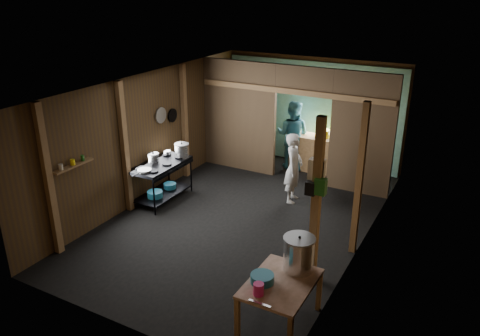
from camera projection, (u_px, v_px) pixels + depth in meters
The scene contains 42 objects.
floor at pixel (245, 217), 9.21m from camera, with size 4.50×7.00×0.00m, color black.
ceiling at pixel (245, 84), 8.23m from camera, with size 4.50×7.00×0.00m, color #2D2B2A.
wall_back at pixel (312, 111), 11.57m from camera, with size 4.50×0.00×2.60m, color #483117.
wall_front at pixel (113, 241), 5.87m from camera, with size 4.50×0.00×2.60m, color #483117.
wall_left at pixel (148, 136), 9.71m from camera, with size 0.00×7.00×2.60m, color #483117.
wall_right at pixel (367, 177), 7.72m from camera, with size 0.00×7.00×2.60m, color #483117.
partition_left at pixel (239, 116), 11.10m from camera, with size 1.85×0.10×2.60m, color brown.
partition_right at pixel (362, 135), 9.81m from camera, with size 1.35×0.10×2.60m, color brown.
partition_header at pixel (304, 80), 10.03m from camera, with size 1.30×0.10×0.60m, color brown.
turquoise_panel at pixel (311, 113), 11.54m from camera, with size 4.40×0.06×2.50m, color #7AC7BB.
back_counter at pixel (314, 153), 11.32m from camera, with size 1.20×0.50×0.85m, color #997346.
wall_clock at pixel (322, 88), 11.15m from camera, with size 0.20×0.20×0.03m, color beige.
post_left_a at pixel (49, 181), 7.57m from camera, with size 0.10×0.12×2.60m, color #997346.
post_left_b at pixel (125, 148), 9.03m from camera, with size 0.10×0.12×2.60m, color #997346.
post_left_c at pixel (185, 122), 10.66m from camera, with size 0.10×0.12×2.60m, color #997346.
post_right at pixel (359, 181), 7.59m from camera, with size 0.10×0.12×2.60m, color #997346.
post_free at pixel (316, 203), 6.84m from camera, with size 0.12×0.12×2.60m, color #997346.
cross_beam at pixel (292, 91), 10.19m from camera, with size 4.40×0.12×0.12m, color #997346.
pan_lid_big at pixel (161, 115), 9.89m from camera, with size 0.34×0.34×0.03m, color gray.
pan_lid_small at pixel (172, 115), 10.26m from camera, with size 0.30×0.30×0.03m, color black.
wall_shelf at pixel (73, 166), 7.92m from camera, with size 0.14×0.80×0.03m, color #997346.
jar_white at pixel (61, 167), 7.69m from camera, with size 0.07×0.07×0.10m, color beige.
jar_yellow at pixel (73, 162), 7.90m from camera, with size 0.08×0.08×0.10m, color yellow.
jar_green at pixel (82, 158), 8.08m from camera, with size 0.06×0.06×0.10m, color #1D631B.
bag_white at pixel (317, 170), 6.75m from camera, with size 0.22×0.15×0.32m, color beige.
bag_green at pixel (321, 187), 6.65m from camera, with size 0.16×0.12×0.24m, color #1D631B.
bag_black at pixel (310, 188), 6.71m from camera, with size 0.14×0.10×0.20m, color black.
gas_range at pixel (162, 182), 9.78m from camera, with size 0.71×1.39×0.82m, color black, non-canonical shape.
prep_table at pixel (280, 303), 6.27m from camera, with size 0.81×1.11×0.65m, color tan, non-canonical shape.
stove_pot_large at pixel (182, 151), 9.92m from camera, with size 0.30×0.30×0.31m, color silver, non-canonical shape.
stove_pot_med at pixel (153, 158), 9.66m from camera, with size 0.23×0.23×0.21m, color silver, non-canonical shape.
stove_saucepan at pixel (167, 153), 10.06m from camera, with size 0.15×0.15×0.09m, color silver.
frying_pan at pixel (144, 170), 9.20m from camera, with size 0.28×0.50×0.07m, color gray, non-canonical shape.
blue_tub_front at pixel (155, 194), 9.65m from camera, with size 0.31×0.31×0.13m, color #1D6882.
blue_tub_back at pixel (170, 186), 10.07m from camera, with size 0.26×0.26×0.11m, color #1D6882.
stock_pot at pixel (299, 254), 6.33m from camera, with size 0.43×0.43×0.51m, color silver, non-canonical shape.
wash_basin at pixel (262, 278), 6.12m from camera, with size 0.31×0.31×0.12m, color #1D6882.
pink_bucket at pixel (259, 289), 5.87m from camera, with size 0.13×0.13×0.16m, color #D61F6F.
knife at pixel (260, 303), 5.74m from camera, with size 0.30×0.04×0.01m, color silver.
yellow_tub at pixel (322, 133), 11.04m from camera, with size 0.34×0.34×0.19m, color yellow.
cook at pixel (294, 168), 9.62m from camera, with size 0.53×0.35×1.46m, color beige.
worker_back at pixel (293, 135), 11.33m from camera, with size 0.80×0.63×1.65m, color teal.
Camera 1 is at (3.82, -7.23, 4.33)m, focal length 35.47 mm.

